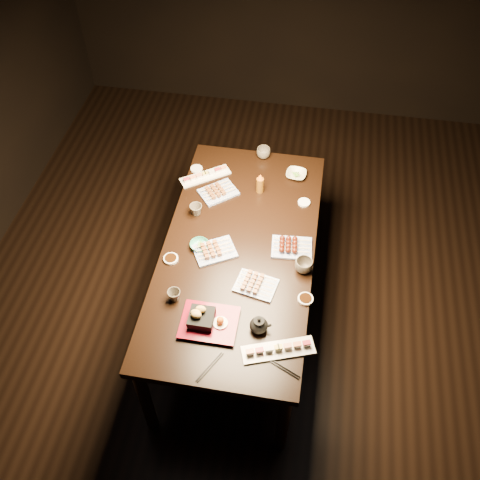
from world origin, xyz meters
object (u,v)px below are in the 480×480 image
yakitori_plate_left (218,190)px  edamame_bowl_cream (296,174)px  yakitori_plate_center (215,249)px  teacup_near_left (174,295)px  sushi_platter_near (278,349)px  yakitori_plate_right (256,283)px  sushi_platter_far (205,175)px  edamame_bowl_green (199,245)px  teacup_far_left (196,210)px  teapot (259,324)px  dining_table (239,285)px  teacup_mid_right (304,266)px  teacup_far_right (263,153)px  condiment_bottle (260,183)px  tempura_tray (209,319)px

yakitori_plate_left → edamame_bowl_cream: size_ratio=1.74×
yakitori_plate_center → teacup_near_left: 0.40m
sushi_platter_near → yakitori_plate_right: size_ratio=1.65×
sushi_platter_far → teacup_near_left: bearing=57.2°
edamame_bowl_green → teacup_far_left: (-0.08, 0.26, 0.02)m
edamame_bowl_green → teapot: teapot is taller
sushi_platter_far → edamame_bowl_cream: sushi_platter_far is taller
dining_table → edamame_bowl_green: edamame_bowl_green is taller
yakitori_plate_center → teapot: (0.33, -0.48, 0.02)m
teacup_mid_right → yakitori_plate_right: bearing=-147.6°
edamame_bowl_green → teacup_near_left: teacup_near_left is taller
yakitori_plate_left → edamame_bowl_green: bearing=-132.1°
teacup_far_right → teapot: teapot is taller
yakitori_plate_center → edamame_bowl_green: bearing=138.9°
teapot → condiment_bottle: size_ratio=0.79×
tempura_tray → teacup_far_left: 0.82m
edamame_bowl_green → teacup_near_left: 0.39m
dining_table → yakitori_plate_left: yakitori_plate_left is taller
sushi_platter_far → teacup_far_right: (0.36, 0.27, 0.02)m
sushi_platter_near → edamame_bowl_green: bearing=112.6°
tempura_tray → condiment_bottle: 1.05m
sushi_platter_far → yakitori_plate_right: yakitori_plate_right is taller
sushi_platter_near → teacup_mid_right: 0.55m
condiment_bottle → yakitori_plate_left: bearing=-166.5°
sushi_platter_near → yakitori_plate_center: (-0.45, 0.59, 0.01)m
dining_table → yakitori_plate_left: size_ratio=7.74×
dining_table → teacup_far_right: size_ratio=18.81×
teacup_near_left → teacup_far_right: teacup_far_right is taller
edamame_bowl_green → tempura_tray: 0.54m
sushi_platter_far → condiment_bottle: (0.38, -0.07, 0.05)m
edamame_bowl_cream → dining_table: bearing=-111.8°
yakitori_plate_center → teacup_far_left: (-0.18, 0.28, 0.01)m
yakitori_plate_center → teacup_mid_right: 0.53m
yakitori_plate_center → teacup_mid_right: teacup_mid_right is taller
tempura_tray → yakitori_plate_left: bearing=98.2°
teapot → dining_table: bearing=108.6°
dining_table → teacup_far_right: teacup_far_right is taller
teacup_mid_right → condiment_bottle: size_ratio=0.71×
edamame_bowl_green → edamame_bowl_cream: bearing=54.8°
yakitori_plate_center → teacup_far_right: 0.91m
teacup_far_left → condiment_bottle: 0.46m
yakitori_plate_right → teacup_far_right: bearing=107.3°
yakitori_plate_right → tempura_tray: size_ratio=0.75×
yakitori_plate_right → sushi_platter_far: bearing=130.8°
teacup_near_left → teacup_mid_right: size_ratio=0.70×
dining_table → edamame_bowl_green: (-0.23, -0.03, 0.39)m
yakitori_plate_center → tempura_tray: bearing=-111.2°
edamame_bowl_cream → tempura_tray: 1.28m
edamame_bowl_green → teacup_mid_right: 0.63m
teacup_far_right → edamame_bowl_green: bearing=-106.6°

